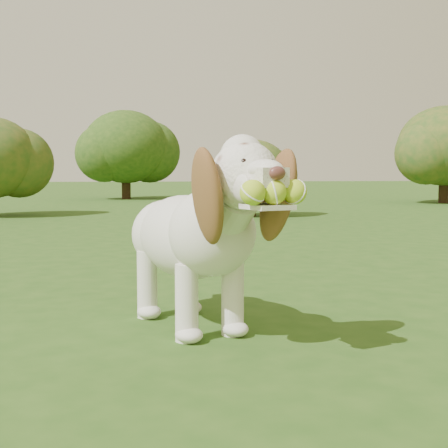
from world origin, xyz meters
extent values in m
plane|color=#284E16|center=(0.00, 0.00, 0.00)|extent=(80.00, 80.00, 0.00)
ellipsoid|color=white|center=(0.15, 0.51, 0.44)|extent=(0.62, 0.84, 0.40)
ellipsoid|color=white|center=(0.25, 0.24, 0.48)|extent=(0.50, 0.50, 0.39)
ellipsoid|color=white|center=(0.07, 0.76, 0.43)|extent=(0.45, 0.45, 0.36)
cylinder|color=white|center=(0.29, 0.09, 0.59)|extent=(0.30, 0.36, 0.31)
sphere|color=white|center=(0.34, -0.05, 0.74)|extent=(0.35, 0.35, 0.28)
sphere|color=white|center=(0.34, -0.03, 0.81)|extent=(0.23, 0.23, 0.18)
cube|color=white|center=(0.39, -0.19, 0.73)|extent=(0.16, 0.19, 0.07)
ellipsoid|color=#592D28|center=(0.42, -0.27, 0.75)|extent=(0.08, 0.06, 0.05)
cube|color=white|center=(0.40, -0.21, 0.62)|extent=(0.20, 0.21, 0.02)
ellipsoid|color=brown|center=(0.19, -0.09, 0.65)|extent=(0.20, 0.29, 0.42)
ellipsoid|color=brown|center=(0.49, 0.02, 0.65)|extent=(0.22, 0.25, 0.42)
cylinder|color=white|center=(0.01, 0.91, 0.47)|extent=(0.13, 0.21, 0.15)
cylinder|color=white|center=(0.13, 0.22, 0.17)|extent=(0.13, 0.13, 0.34)
cylinder|color=white|center=(0.35, 0.29, 0.17)|extent=(0.13, 0.13, 0.34)
cylinder|color=white|center=(-0.04, 0.70, 0.17)|extent=(0.13, 0.13, 0.34)
cylinder|color=white|center=(0.18, 0.77, 0.17)|extent=(0.13, 0.13, 0.34)
sphere|color=#AAD72C|center=(0.33, -0.28, 0.68)|extent=(0.12, 0.12, 0.09)
sphere|color=#AAD72C|center=(0.41, -0.25, 0.68)|extent=(0.12, 0.12, 0.09)
sphere|color=#AAD72C|center=(0.50, -0.22, 0.68)|extent=(0.12, 0.12, 0.09)
cylinder|color=#382314|center=(-0.34, 14.20, 0.37)|extent=(0.23, 0.23, 0.75)
ellipsoid|color=#224415|center=(-0.34, 14.20, 1.37)|extent=(2.25, 2.25, 1.91)
cylinder|color=#382314|center=(6.96, 11.08, 0.36)|extent=(0.22, 0.22, 0.72)
ellipsoid|color=#224415|center=(6.96, 11.08, 1.32)|extent=(2.16, 2.16, 1.83)
cylinder|color=#382314|center=(1.80, 7.56, 0.20)|extent=(0.13, 0.13, 0.41)
ellipsoid|color=#224415|center=(1.80, 7.56, 0.74)|extent=(1.22, 1.22, 1.03)
camera|label=1|loc=(-0.09, -2.49, 0.76)|focal=50.00mm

